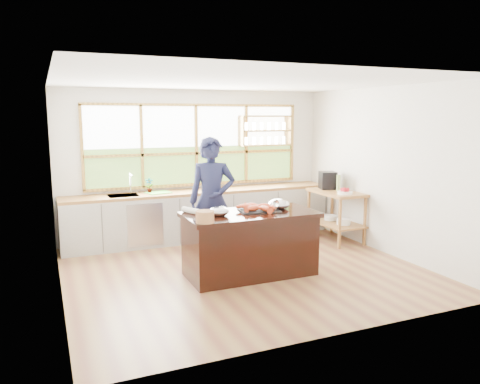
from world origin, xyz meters
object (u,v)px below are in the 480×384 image
island (250,243)px  espresso_machine (328,180)px  wicker_basket (205,217)px  cook (212,201)px

island → espresso_machine: 2.66m
island → wicker_basket: wicker_basket is taller
island → cook: bearing=111.0°
island → cook: cook is taller
espresso_machine → wicker_basket: size_ratio=1.36×
cook → wicker_basket: 1.20m
island → wicker_basket: bearing=-156.3°
island → wicker_basket: (-0.78, -0.34, 0.52)m
cook → espresso_machine: (2.48, 0.63, 0.10)m
island → espresso_machine: espresso_machine is taller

